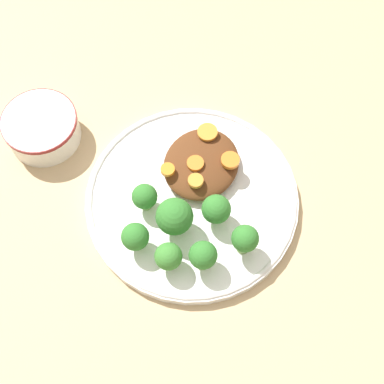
{
  "coord_description": "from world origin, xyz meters",
  "views": [
    {
      "loc": [
        0.13,
        -0.26,
        0.64
      ],
      "look_at": [
        0.0,
        0.0,
        0.03
      ],
      "focal_mm": 50.0,
      "sensor_mm": 36.0,
      "label": 1
    }
  ],
  "objects": [
    {
      "name": "stew_mound",
      "position": [
        -0.01,
        0.04,
        0.03
      ],
      "size": [
        0.1,
        0.11,
        0.03
      ],
      "primitive_type": "ellipsoid",
      "color": "#5B3319",
      "rests_on": "plate"
    },
    {
      "name": "broccoli_floret_1",
      "position": [
        0.04,
        -0.01,
        0.04
      ],
      "size": [
        0.04,
        0.04,
        0.05
      ],
      "color": "#7FA85B",
      "rests_on": "plate"
    },
    {
      "name": "broccoli_floret_2",
      "position": [
        -0.05,
        -0.04,
        0.04
      ],
      "size": [
        0.03,
        0.03,
        0.04
      ],
      "color": "#7FA85B",
      "rests_on": "plate"
    },
    {
      "name": "broccoli_floret_6",
      "position": [
        0.09,
        -0.04,
        0.05
      ],
      "size": [
        0.03,
        0.03,
        0.05
      ],
      "color": "#759E51",
      "rests_on": "plate"
    },
    {
      "name": "carrot_slice_2",
      "position": [
        -0.04,
        0.01,
        0.04
      ],
      "size": [
        0.02,
        0.02,
        0.01
      ],
      "primitive_type": "cylinder",
      "color": "orange",
      "rests_on": "stew_mound"
    },
    {
      "name": "broccoli_floret_5",
      "position": [
        0.01,
        -0.09,
        0.04
      ],
      "size": [
        0.03,
        0.03,
        0.05
      ],
      "color": "#759E51",
      "rests_on": "plate"
    },
    {
      "name": "carrot_slice_1",
      "position": [
        0.03,
        0.06,
        0.04
      ],
      "size": [
        0.02,
        0.02,
        0.01
      ],
      "primitive_type": "cylinder",
      "color": "orange",
      "rests_on": "stew_mound"
    },
    {
      "name": "plate",
      "position": [
        0.0,
        0.0,
        0.01
      ],
      "size": [
        0.28,
        0.28,
        0.02
      ],
      "color": "white",
      "rests_on": "ground_plane"
    },
    {
      "name": "broccoli_floret_3",
      "position": [
        -0.03,
        -0.09,
        0.04
      ],
      "size": [
        0.03,
        0.03,
        0.05
      ],
      "color": "#759E51",
      "rests_on": "plate"
    },
    {
      "name": "dip_bowl",
      "position": [
        -0.23,
        0.0,
        0.02
      ],
      "size": [
        0.1,
        0.1,
        0.04
      ],
      "color": "white",
      "rests_on": "ground_plane"
    },
    {
      "name": "ground_plane",
      "position": [
        0.0,
        0.0,
        0.0
      ],
      "size": [
        4.0,
        4.0,
        0.0
      ],
      "primitive_type": "plane",
      "color": "tan"
    },
    {
      "name": "carrot_slice_0",
      "position": [
        -0.01,
        0.03,
        0.04
      ],
      "size": [
        0.02,
        0.02,
        0.0
      ],
      "primitive_type": "cylinder",
      "color": "orange",
      "rests_on": "stew_mound"
    },
    {
      "name": "carrot_slice_4",
      "position": [
        -0.02,
        0.08,
        0.04
      ],
      "size": [
        0.03,
        0.03,
        0.0
      ],
      "primitive_type": "cylinder",
      "color": "orange",
      "rests_on": "stew_mound"
    },
    {
      "name": "carrot_slice_3",
      "position": [
        0.0,
        0.01,
        0.04
      ],
      "size": [
        0.02,
        0.02,
        0.01
      ],
      "primitive_type": "cylinder",
      "color": "orange",
      "rests_on": "stew_mound"
    },
    {
      "name": "broccoli_floret_0",
      "position": [
        0.05,
        -0.07,
        0.04
      ],
      "size": [
        0.03,
        0.03,
        0.05
      ],
      "color": "#7FA85B",
      "rests_on": "plate"
    },
    {
      "name": "broccoli_floret_4",
      "position": [
        0.0,
        -0.05,
        0.05
      ],
      "size": [
        0.05,
        0.05,
        0.06
      ],
      "color": "#7FA85B",
      "rests_on": "plate"
    }
  ]
}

